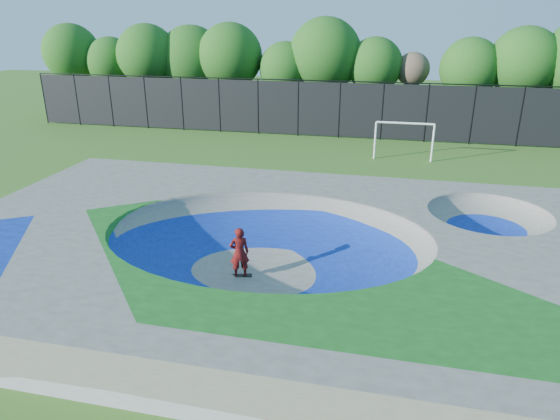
{
  "coord_description": "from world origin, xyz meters",
  "views": [
    {
      "loc": [
        3.8,
        -14.72,
        8.1
      ],
      "look_at": [
        -0.24,
        3.0,
        1.1
      ],
      "focal_mm": 32.0,
      "sensor_mm": 36.0,
      "label": 1
    }
  ],
  "objects": [
    {
      "name": "ground",
      "position": [
        0.0,
        0.0,
        0.0
      ],
      "size": [
        120.0,
        120.0,
        0.0
      ],
      "primitive_type": "plane",
      "color": "#36631B",
      "rests_on": "ground"
    },
    {
      "name": "skate_deck",
      "position": [
        0.0,
        0.0,
        0.75
      ],
      "size": [
        22.0,
        14.0,
        1.5
      ],
      "primitive_type": "cube",
      "color": "gray",
      "rests_on": "ground"
    },
    {
      "name": "skater",
      "position": [
        -0.79,
        -0.59,
        0.89
      ],
      "size": [
        0.77,
        0.65,
        1.78
      ],
      "primitive_type": "imported",
      "rotation": [
        0.0,
        0.0,
        3.56
      ],
      "color": "#A9110D",
      "rests_on": "ground"
    },
    {
      "name": "skateboard",
      "position": [
        -0.79,
        -0.59,
        0.03
      ],
      "size": [
        0.81,
        0.43,
        0.05
      ],
      "primitive_type": "cube",
      "rotation": [
        0.0,
        0.0,
        0.28
      ],
      "color": "black",
      "rests_on": "ground"
    },
    {
      "name": "soccer_goal",
      "position": [
        4.51,
        15.77,
        1.62
      ],
      "size": [
        3.52,
        0.12,
        2.32
      ],
      "color": "white",
      "rests_on": "ground"
    },
    {
      "name": "fence",
      "position": [
        0.0,
        21.0,
        2.1
      ],
      "size": [
        48.09,
        0.09,
        4.04
      ],
      "color": "black",
      "rests_on": "ground"
    },
    {
      "name": "treeline",
      "position": [
        -0.2,
        26.13,
        5.03
      ],
      "size": [
        53.45,
        7.12,
        8.3
      ],
      "color": "#453522",
      "rests_on": "ground"
    }
  ]
}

